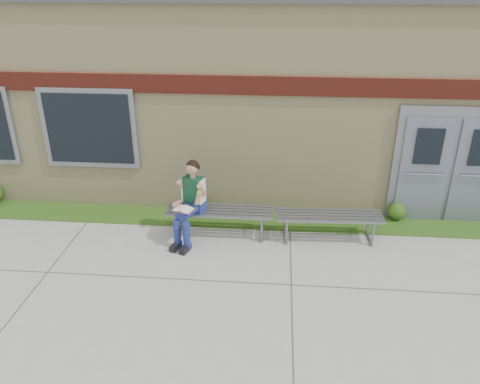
{
  "coord_description": "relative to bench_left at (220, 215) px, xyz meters",
  "views": [
    {
      "loc": [
        0.71,
        -5.61,
        4.46
      ],
      "look_at": [
        0.08,
        1.7,
        1.03
      ],
      "focal_mm": 35.0,
      "sensor_mm": 36.0,
      "label": 1
    }
  ],
  "objects": [
    {
      "name": "ground",
      "position": [
        0.32,
        -2.0,
        -0.4
      ],
      "size": [
        80.0,
        80.0,
        0.0
      ],
      "primitive_type": "plane",
      "color": "#9E9E99",
      "rests_on": "ground"
    },
    {
      "name": "shrub_mid",
      "position": [
        -0.55,
        0.85,
        -0.2
      ],
      "size": [
        0.36,
        0.36,
        0.36
      ],
      "primitive_type": "sphere",
      "color": "#1F4512",
      "rests_on": "grass_strip"
    },
    {
      "name": "bench_right",
      "position": [
        2.0,
        0.0,
        -0.01
      ],
      "size": [
        1.95,
        0.61,
        0.5
      ],
      "rotation": [
        0.0,
        0.0,
        0.04
      ],
      "color": "slate",
      "rests_on": "ground"
    },
    {
      "name": "school_building",
      "position": [
        0.32,
        3.99,
        1.71
      ],
      "size": [
        16.2,
        6.22,
        4.2
      ],
      "color": "beige",
      "rests_on": "ground"
    },
    {
      "name": "shrub_east",
      "position": [
        3.42,
        0.85,
        -0.2
      ],
      "size": [
        0.35,
        0.35,
        0.35
      ],
      "primitive_type": "sphere",
      "color": "#1F4512",
      "rests_on": "grass_strip"
    },
    {
      "name": "girl",
      "position": [
        -0.5,
        -0.22,
        0.39
      ],
      "size": [
        0.61,
        0.95,
        1.5
      ],
      "rotation": [
        0.0,
        0.0,
        -0.33
      ],
      "color": "navy",
      "rests_on": "ground"
    },
    {
      "name": "grass_strip",
      "position": [
        0.32,
        0.6,
        -0.39
      ],
      "size": [
        16.0,
        0.8,
        0.02
      ],
      "primitive_type": "cube",
      "color": "#1F4512",
      "rests_on": "ground"
    },
    {
      "name": "bench_left",
      "position": [
        0.0,
        0.0,
        0.0
      ],
      "size": [
        1.97,
        0.55,
        0.51
      ],
      "rotation": [
        0.0,
        0.0,
        0.0
      ],
      "color": "slate",
      "rests_on": "ground"
    }
  ]
}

